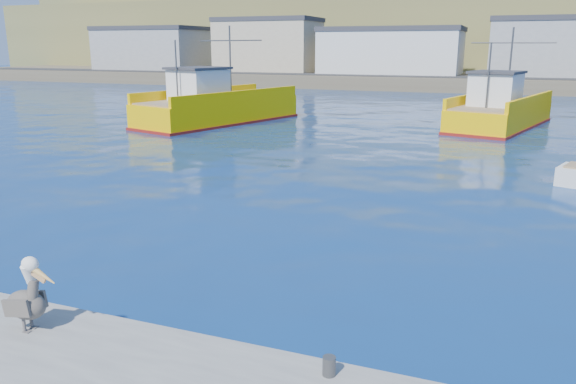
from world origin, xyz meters
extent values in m
plane|color=navy|center=(0.00, 0.00, 0.00)|extent=(260.00, 260.00, 0.00)
cylinder|color=#4C4C4C|center=(3.00, -3.40, 0.65)|extent=(0.20, 0.20, 0.30)
cube|color=brown|center=(0.00, 72.00, 0.80)|extent=(160.00, 30.00, 1.60)
cube|color=brown|center=(0.00, 98.00, 6.00)|extent=(180.00, 40.00, 14.00)
cube|color=brown|center=(0.00, 118.00, 11.00)|extent=(200.00, 40.00, 24.00)
cube|color=#2D2D2D|center=(0.00, 61.00, 1.65)|extent=(150.00, 5.00, 0.10)
cube|color=gray|center=(-48.00, 67.00, 4.60)|extent=(16.00, 10.00, 6.00)
cube|color=#333338|center=(-48.00, 67.00, 7.90)|extent=(16.32, 10.20, 0.60)
cube|color=tan|center=(-28.00, 67.00, 5.10)|extent=(14.00, 9.00, 7.00)
cube|color=#333338|center=(-28.00, 67.00, 8.90)|extent=(14.28, 9.18, 0.60)
cube|color=silver|center=(-10.00, 67.00, 4.35)|extent=(18.00, 11.00, 5.50)
cube|color=#333338|center=(-10.00, 67.00, 7.40)|extent=(18.36, 11.22, 0.60)
cube|color=gray|center=(10.00, 67.00, 4.85)|extent=(15.00, 10.00, 6.50)
cube|color=#333338|center=(10.00, 67.00, 8.40)|extent=(15.30, 10.20, 0.60)
cube|color=#FFC100|center=(-13.75, 24.68, 0.81)|extent=(7.55, 13.18, 1.63)
cube|color=#FFC100|center=(-11.87, 24.12, 1.98)|extent=(3.72, 11.82, 0.70)
cube|color=#FFC100|center=(-15.63, 25.23, 1.98)|extent=(3.72, 11.82, 0.70)
cube|color=maroon|center=(-13.75, 24.68, 0.05)|extent=(7.70, 13.44, 0.25)
cube|color=#8C7251|center=(-13.75, 24.68, 1.68)|extent=(7.09, 12.60, 0.10)
cube|color=white|center=(-14.29, 22.88, 2.73)|extent=(3.69, 3.83, 2.00)
cube|color=#333338|center=(-14.29, 22.88, 3.83)|extent=(3.99, 4.25, 0.15)
cylinder|color=#4C4C4C|center=(-13.40, 25.87, 4.13)|extent=(0.15, 0.15, 5.00)
cylinder|color=#4C4C4C|center=(-14.82, 21.08, 3.63)|extent=(0.12, 0.12, 4.00)
cylinder|color=#4C4C4C|center=(-13.40, 25.87, 5.63)|extent=(5.62, 1.74, 0.08)
cube|color=#FFC100|center=(4.78, 29.49, 0.73)|extent=(6.64, 11.85, 1.46)
cube|color=#FFC100|center=(6.54, 29.02, 1.81)|extent=(3.06, 10.69, 0.70)
cube|color=#FFC100|center=(3.02, 29.96, 1.81)|extent=(3.06, 10.69, 0.70)
cube|color=maroon|center=(4.78, 29.49, 0.05)|extent=(6.78, 12.09, 0.25)
cube|color=#8C7251|center=(4.78, 29.49, 1.51)|extent=(6.23, 11.34, 0.10)
cube|color=white|center=(4.35, 27.86, 2.56)|extent=(3.35, 3.41, 2.00)
cube|color=#333338|center=(4.35, 27.86, 3.66)|extent=(3.62, 3.79, 0.15)
cylinder|color=#4C4C4C|center=(5.07, 30.57, 3.96)|extent=(0.15, 0.15, 5.00)
cylinder|color=#4C4C4C|center=(3.91, 26.23, 3.46)|extent=(0.12, 0.12, 4.00)
cylinder|color=#4C4C4C|center=(5.07, 30.57, 5.46)|extent=(5.27, 1.48, 0.08)
cylinder|color=#595451|center=(-2.26, -4.03, 0.63)|extent=(0.06, 0.06, 0.26)
cube|color=#595451|center=(-2.22, -4.03, 0.51)|extent=(0.13, 0.11, 0.01)
cylinder|color=#595451|center=(-2.27, -3.87, 0.63)|extent=(0.06, 0.06, 0.26)
cube|color=#595451|center=(-2.22, -3.87, 0.51)|extent=(0.13, 0.11, 0.01)
ellipsoid|color=#38332D|center=(-2.24, -3.95, 0.97)|extent=(0.77, 0.48, 0.51)
cube|color=#38332D|center=(-2.26, -4.15, 0.99)|extent=(0.58, 0.09, 0.38)
cube|color=#38332D|center=(-2.28, -3.75, 0.99)|extent=(0.58, 0.09, 0.38)
cube|color=#38332D|center=(-2.57, -3.97, 0.91)|extent=(0.20, 0.15, 0.11)
cylinder|color=#38332D|center=(-2.07, -3.94, 1.25)|extent=(0.19, 0.27, 0.41)
cylinder|color=white|center=(-2.11, -3.94, 1.55)|extent=(0.18, 0.27, 0.38)
ellipsoid|color=white|center=(-2.06, -3.94, 1.74)|extent=(0.31, 0.25, 0.26)
cone|color=gold|center=(-1.82, -3.93, 1.57)|extent=(0.52, 0.15, 0.35)
cube|color=tan|center=(-1.92, -3.93, 1.54)|extent=(0.31, 0.06, 0.22)
camera|label=1|loc=(5.11, -10.52, 5.25)|focal=35.00mm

